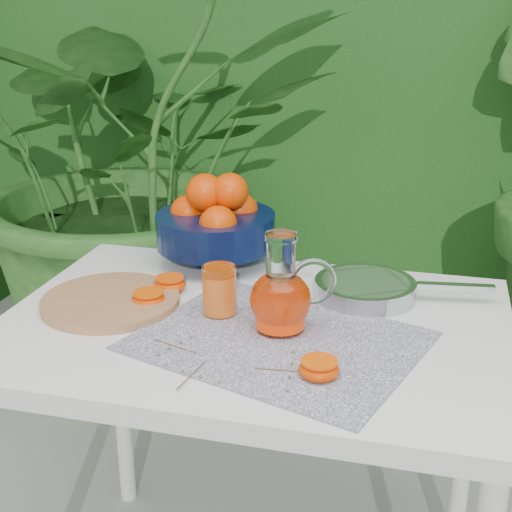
% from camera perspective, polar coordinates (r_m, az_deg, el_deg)
% --- Properties ---
extents(hedge_backdrop, '(8.00, 1.65, 2.50)m').
position_cam_1_polar(hedge_backdrop, '(3.25, 10.07, 17.05)').
color(hedge_backdrop, '#214914').
rests_on(hedge_backdrop, ground).
extents(potted_plant_left, '(2.24, 2.24, 1.62)m').
position_cam_1_polar(potted_plant_left, '(2.59, -9.67, 7.72)').
color(potted_plant_left, '#23541C').
rests_on(potted_plant_left, ground).
extents(white_table, '(1.00, 0.70, 0.75)m').
position_cam_1_polar(white_table, '(1.45, -0.20, -8.11)').
color(white_table, white).
rests_on(white_table, ground).
extents(placemat, '(0.59, 0.52, 0.00)m').
position_cam_1_polar(placemat, '(1.34, 1.78, -6.78)').
color(placemat, '#0B0F42').
rests_on(placemat, white_table).
extents(cutting_board, '(0.29, 0.29, 0.02)m').
position_cam_1_polar(cutting_board, '(1.51, -11.55, -3.56)').
color(cutting_board, '#AF7F4F').
rests_on(cutting_board, white_table).
extents(fruit_bowl, '(0.37, 0.37, 0.22)m').
position_cam_1_polar(fruit_bowl, '(1.69, -3.25, 2.72)').
color(fruit_bowl, black).
rests_on(fruit_bowl, white_table).
extents(juice_pitcher, '(0.18, 0.15, 0.19)m').
position_cam_1_polar(juice_pitcher, '(1.35, 2.07, -3.29)').
color(juice_pitcher, white).
rests_on(juice_pitcher, white_table).
extents(juice_tumbler, '(0.08, 0.08, 0.10)m').
position_cam_1_polar(juice_tumbler, '(1.42, -2.95, -2.84)').
color(juice_tumbler, white).
rests_on(juice_tumbler, white_table).
extents(saute_pan, '(0.39, 0.24, 0.04)m').
position_cam_1_polar(saute_pan, '(1.53, 8.84, -2.56)').
color(saute_pan, '#B2B3B7').
rests_on(saute_pan, white_table).
extents(orange_halves, '(0.48, 0.38, 0.03)m').
position_cam_1_polar(orange_halves, '(1.41, -4.12, -4.60)').
color(orange_halves, '#FF3402').
rests_on(orange_halves, white_table).
extents(thyme_sprigs, '(0.33, 0.19, 0.01)m').
position_cam_1_polar(thyme_sprigs, '(1.25, -2.83, -8.57)').
color(thyme_sprigs, brown).
rests_on(thyme_sprigs, white_table).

